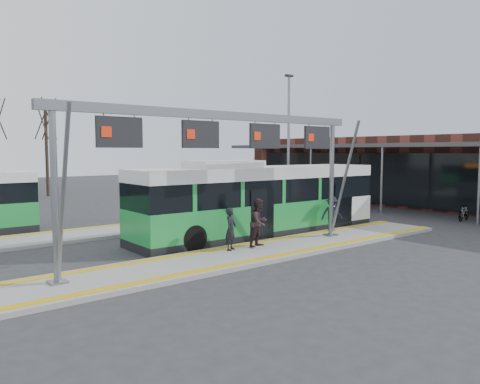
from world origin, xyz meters
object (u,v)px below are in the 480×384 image
object	(u,v)px
gantry	(228,141)
passenger_a	(231,229)
hero_bus	(260,201)
passenger_b	(259,223)
passenger_c	(332,214)

from	to	relation	value
gantry	passenger_a	distance (m)	3.40
hero_bus	gantry	bearing A→B (deg)	-144.31
hero_bus	passenger_a	distance (m)	4.29
gantry	passenger_b	bearing A→B (deg)	8.52
passenger_b	passenger_c	size ratio (longest dim) A/B	1.17
hero_bus	passenger_b	size ratio (longest dim) A/B	6.72
gantry	passenger_c	size ratio (longest dim) A/B	7.93
passenger_b	passenger_c	xyz separation A→B (m)	(5.12, 0.58, -0.14)
passenger_c	passenger_b	bearing A→B (deg)	-144.59
hero_bus	passenger_b	world-z (taller)	hero_bus
gantry	passenger_c	bearing A→B (deg)	7.01
passenger_b	passenger_c	distance (m)	5.16
gantry	passenger_b	distance (m)	3.65
gantry	hero_bus	world-z (taller)	gantry
gantry	hero_bus	xyz separation A→B (m)	(4.03, 2.75, -2.69)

